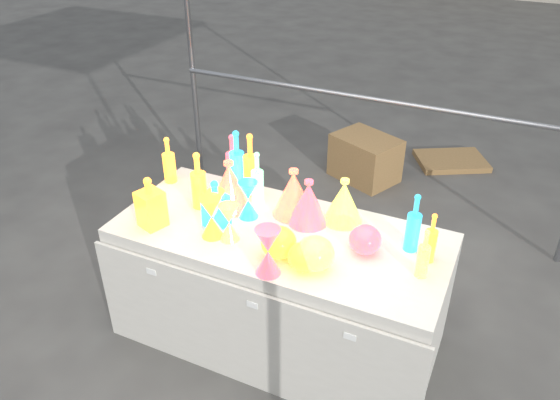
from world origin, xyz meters
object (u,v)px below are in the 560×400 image
at_px(display_table, 279,287).
at_px(globe_0, 304,258).
at_px(lampshade_0, 230,184).
at_px(decanter_0, 150,202).
at_px(cardboard_box_closed, 365,158).
at_px(hourglass_0, 211,217).
at_px(bottle_0, 169,160).

height_order(display_table, globe_0, globe_0).
bearing_deg(globe_0, display_table, 136.55).
bearing_deg(lampshade_0, globe_0, -43.39).
bearing_deg(decanter_0, lampshade_0, 69.31).
distance_m(display_table, globe_0, 0.55).
xyz_separation_m(display_table, lampshade_0, (-0.37, 0.12, 0.52)).
height_order(globe_0, lampshade_0, lampshade_0).
bearing_deg(globe_0, decanter_0, 179.89).
bearing_deg(cardboard_box_closed, decanter_0, -78.29).
xyz_separation_m(decanter_0, hourglass_0, (0.35, 0.05, -0.03)).
distance_m(display_table, cardboard_box_closed, 2.11).
distance_m(display_table, bottle_0, 1.02).
height_order(cardboard_box_closed, globe_0, globe_0).
relative_size(display_table, hourglass_0, 7.87).
distance_m(globe_0, lampshade_0, 0.70).
bearing_deg(display_table, hourglass_0, -150.60).
bearing_deg(decanter_0, hourglass_0, 27.21).
bearing_deg(cardboard_box_closed, globe_0, -56.55).
xyz_separation_m(display_table, globe_0, (0.24, -0.23, 0.44)).
xyz_separation_m(display_table, decanter_0, (-0.65, -0.22, 0.52)).
distance_m(bottle_0, hourglass_0, 0.67).
bearing_deg(bottle_0, decanter_0, -66.47).
bearing_deg(display_table, bottle_0, 165.23).
bearing_deg(lampshade_0, cardboard_box_closed, 69.88).
relative_size(display_table, lampshade_0, 6.35).
height_order(hourglass_0, lampshade_0, lampshade_0).
xyz_separation_m(bottle_0, decanter_0, (0.20, -0.45, -0.00)).
relative_size(cardboard_box_closed, bottle_0, 1.85).
bearing_deg(bottle_0, cardboard_box_closed, 69.15).
bearing_deg(cardboard_box_closed, display_table, -62.00).
distance_m(cardboard_box_closed, hourglass_0, 2.37).
distance_m(display_table, lampshade_0, 0.65).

